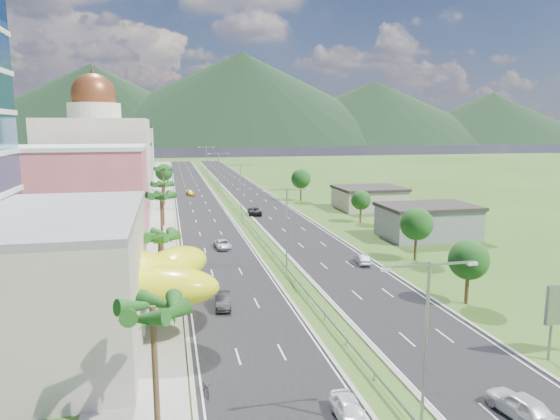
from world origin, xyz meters
TOP-DOWN VIEW (x-y plane):
  - ground at (0.00, 0.00)m, footprint 500.00×500.00m
  - road_left at (-7.50, 90.00)m, footprint 11.00×260.00m
  - road_right at (7.50, 90.00)m, footprint 11.00×260.00m
  - sidewalk_left at (-17.00, 90.00)m, footprint 7.00×260.00m
  - median_guardrail at (0.00, 71.99)m, footprint 0.10×216.06m
  - streetlight_median_a at (0.00, -25.00)m, footprint 6.04×0.25m
  - streetlight_median_b at (0.00, 10.00)m, footprint 6.04×0.25m
  - streetlight_median_c at (0.00, 50.00)m, footprint 6.04×0.25m
  - streetlight_median_d at (0.00, 95.00)m, footprint 6.04×0.25m
  - streetlight_median_e at (0.00, 140.00)m, footprint 6.04×0.25m
  - lime_canopy at (-20.00, -4.00)m, footprint 18.00×15.00m
  - pink_shophouse at (-28.00, 32.00)m, footprint 20.00×15.00m
  - domed_building at (-28.00, 55.00)m, footprint 20.00×20.00m
  - midrise_grey at (-27.00, 80.00)m, footprint 16.00×15.00m
  - midrise_beige at (-27.00, 102.00)m, footprint 16.00×15.00m
  - midrise_white at (-27.00, 125.00)m, footprint 16.00×15.00m
  - shed_near at (28.00, 25.00)m, footprint 15.00×10.00m
  - shed_far at (30.00, 55.00)m, footprint 14.00×12.00m
  - palm_tree_a at (-15.50, -22.00)m, footprint 3.60×3.60m
  - palm_tree_b at (-15.50, 2.00)m, footprint 3.60×3.60m
  - palm_tree_c at (-15.50, 22.00)m, footprint 3.60×3.60m
  - palm_tree_d at (-15.50, 45.00)m, footprint 3.60×3.60m
  - palm_tree_e at (-15.50, 70.00)m, footprint 3.60×3.60m
  - leafy_tree_lfar at (-15.50, 95.00)m, footprint 4.90×4.90m
  - leafy_tree_ra at (16.00, -5.00)m, footprint 4.20×4.20m
  - leafy_tree_rb at (19.00, 12.00)m, footprint 4.55×4.55m
  - leafy_tree_rc at (22.00, 40.00)m, footprint 3.85×3.85m
  - leafy_tree_rd at (18.00, 70.00)m, footprint 4.90×4.90m
  - mountain_ridge at (60.00, 450.00)m, footprint 860.00×140.00m
  - car_white_near_left at (-3.65, -22.52)m, footprint 1.84×4.35m
  - car_dark_left at (-9.31, -0.52)m, footprint 1.90×4.62m
  - car_silver_mid_left at (-6.60, 24.67)m, footprint 2.56×4.86m
  - car_yellow_far_left at (-8.64, 85.69)m, footprint 2.38×4.75m
  - car_white_near_right at (7.26, -24.51)m, footprint 2.70×5.11m
  - car_silver_right at (11.04, 11.86)m, footprint 1.96×4.24m
  - car_dark_far_right at (3.20, 52.70)m, footprint 3.13×5.98m
  - motorcycle at (-12.30, -17.16)m, footprint 0.82×1.81m

SIDE VIEW (x-z plane):
  - ground at x=0.00m, z-range 0.00..0.00m
  - mountain_ridge at x=60.00m, z-range -45.00..45.00m
  - road_left at x=-7.50m, z-range 0.00..0.04m
  - road_right at x=7.50m, z-range 0.00..0.04m
  - sidewalk_left at x=-17.00m, z-range 0.00..0.12m
  - motorcycle at x=-12.30m, z-range 0.04..1.15m
  - median_guardrail at x=0.00m, z-range 0.24..1.00m
  - car_silver_mid_left at x=-6.60m, z-range 0.04..1.34m
  - car_yellow_far_left at x=-8.64m, z-range 0.04..1.36m
  - car_silver_right at x=11.04m, z-range 0.04..1.39m
  - car_white_near_left at x=-3.65m, z-range 0.04..1.51m
  - car_dark_left at x=-9.31m, z-range 0.04..1.53m
  - car_dark_far_right at x=3.20m, z-range 0.04..1.65m
  - car_white_near_right at x=7.26m, z-range 0.04..1.69m
  - shed_far at x=30.00m, z-range 0.00..4.40m
  - shed_near at x=28.00m, z-range 0.00..5.00m
  - leafy_tree_rc at x=22.00m, z-range 1.21..7.54m
  - leafy_tree_ra at x=16.00m, z-range 1.33..8.23m
  - lime_canopy at x=-20.00m, z-range 1.29..8.69m
  - leafy_tree_rb at x=19.00m, z-range 1.44..8.92m
  - leafy_tree_lfar at x=-15.50m, z-range 1.55..9.60m
  - leafy_tree_rd at x=18.00m, z-range 1.55..9.60m
  - midrise_beige at x=-27.00m, z-range 0.00..13.00m
  - streetlight_median_a at x=0.00m, z-range 1.25..12.25m
  - streetlight_median_b at x=0.00m, z-range 1.25..12.25m
  - streetlight_median_c at x=0.00m, z-range 1.25..12.25m
  - streetlight_median_d at x=0.00m, z-range 1.25..12.25m
  - streetlight_median_e at x=0.00m, z-range 1.25..12.25m
  - palm_tree_b at x=-15.50m, z-range 3.01..11.11m
  - pink_shophouse at x=-28.00m, z-range 0.00..15.00m
  - palm_tree_d at x=-15.50m, z-range 3.24..11.84m
  - midrise_grey at x=-27.00m, z-range 0.00..16.00m
  - palm_tree_a at x=-15.50m, z-range 3.47..12.57m
  - palm_tree_e at x=-15.50m, z-range 3.61..13.01m
  - palm_tree_c at x=-15.50m, z-range 3.70..13.30m
  - midrise_white at x=-27.00m, z-range 0.00..18.00m
  - domed_building at x=-28.00m, z-range -3.00..25.70m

